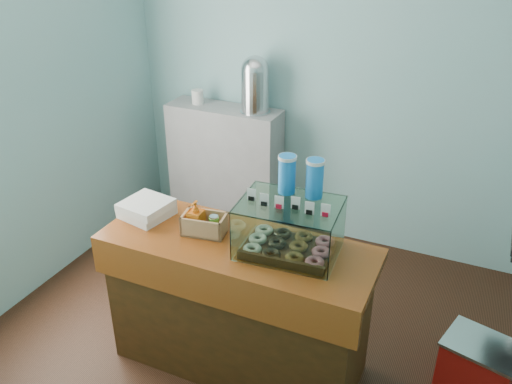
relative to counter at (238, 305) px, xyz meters
The scene contains 9 objects.
ground 0.52m from the counter, 90.00° to the left, with size 3.50×3.50×0.00m, color black.
room_shell 1.27m from the counter, 84.37° to the left, with size 3.54×3.04×2.82m.
counter is the anchor object (origin of this frame).
back_shelf 1.82m from the counter, 119.76° to the left, with size 1.00×0.32×1.10m, color #949497.
display_case 0.69m from the counter, 15.46° to the left, with size 0.57×0.44×0.52m.
condiment_crate 0.56m from the counter, behind, with size 0.27×0.19×0.20m.
pastry_boxes 0.81m from the counter, behind, with size 0.31×0.32×0.11m.
coffee_urn 1.91m from the counter, 111.02° to the left, with size 0.25×0.25×0.47m.
red_cooler 1.47m from the counter, 14.95° to the left, with size 0.48×0.42×0.37m.
Camera 1 is at (1.18, -2.57, 2.58)m, focal length 38.00 mm.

